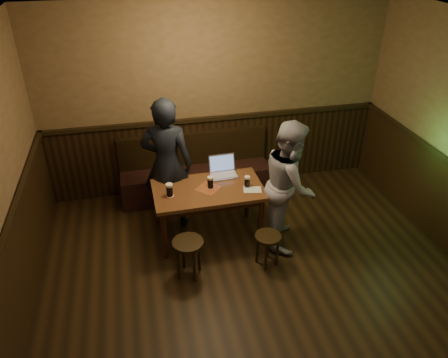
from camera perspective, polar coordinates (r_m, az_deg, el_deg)
name	(u,v)px	position (r m, az deg, el deg)	size (l,w,h in m)	color
room	(276,223)	(4.10, 6.77, -5.79)	(5.04, 6.04, 2.84)	black
bench	(196,176)	(6.57, -3.73, 0.40)	(2.20, 0.50, 0.95)	black
pub_table	(208,195)	(5.51, -2.06, -2.09)	(1.38, 0.81, 0.74)	#4F2F16
stool_left	(188,248)	(5.07, -4.70, -9.01)	(0.46, 0.46, 0.49)	black
stool_right	(268,241)	(5.26, 5.73, -8.09)	(0.42, 0.42, 0.43)	black
pint_left	(169,190)	(5.31, -7.14, -1.43)	(0.11, 0.11, 0.17)	#AF3615
pint_mid	(210,182)	(5.43, -1.79, -0.44)	(0.10, 0.10, 0.16)	#AF3615
pint_right	(247,181)	(5.47, 3.04, -0.31)	(0.09, 0.09, 0.15)	#AF3615
laptop	(223,170)	(5.73, -0.12, 1.21)	(0.36, 0.29, 0.25)	silver
menu	(252,190)	(5.44, 3.73, -1.39)	(0.22, 0.15, 0.00)	silver
person_suit	(167,165)	(5.67, -7.43, 1.86)	(0.66, 0.44, 1.82)	black
person_grey	(290,184)	(5.42, 8.57, -0.68)	(0.81, 0.63, 1.66)	#94949A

